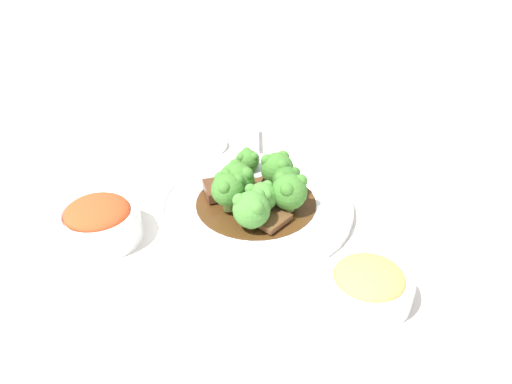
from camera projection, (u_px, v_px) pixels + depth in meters
name	position (u px, v px, depth m)	size (l,w,h in m)	color
ground_plane	(256.00, 210.00, 0.77)	(4.00, 4.00, 0.00)	silver
main_plate	(256.00, 205.00, 0.76)	(0.30, 0.30, 0.02)	white
beef_strip_0	(251.00, 184.00, 0.79)	(0.06, 0.03, 0.01)	brown
beef_strip_1	(261.00, 194.00, 0.76)	(0.08, 0.07, 0.01)	brown
beef_strip_2	(216.00, 190.00, 0.77)	(0.06, 0.05, 0.02)	#56331E
beef_strip_3	(272.00, 219.00, 0.71)	(0.06, 0.06, 0.01)	brown
broccoli_floret_0	(289.00, 191.00, 0.72)	(0.05, 0.05, 0.06)	#7FA84C
broccoli_floret_1	(277.00, 168.00, 0.77)	(0.05, 0.05, 0.06)	#8EB756
broccoli_floret_2	(247.00, 161.00, 0.80)	(0.04, 0.04, 0.05)	#7FA84C
broccoli_floret_3	(228.00, 189.00, 0.72)	(0.05, 0.05, 0.06)	#7FA84C
broccoli_floret_4	(251.00, 209.00, 0.69)	(0.05, 0.05, 0.05)	#8EB756
broccoli_floret_5	(236.00, 179.00, 0.74)	(0.05, 0.05, 0.06)	#7FA84C
broccoli_floret_6	(286.00, 180.00, 0.75)	(0.04, 0.04, 0.05)	#7FA84C
broccoli_floret_7	(262.00, 196.00, 0.72)	(0.04, 0.04, 0.05)	#8EB756
serving_spoon	(256.00, 165.00, 0.83)	(0.21, 0.08, 0.01)	#B7B7BC
side_bowl_kimchi	(99.00, 221.00, 0.70)	(0.12, 0.12, 0.06)	white
side_bowl_appetizer	(369.00, 284.00, 0.60)	(0.11, 0.11, 0.05)	white
sauce_dish	(207.00, 144.00, 0.94)	(0.07, 0.07, 0.01)	white
paper_napkin	(340.00, 153.00, 0.91)	(0.11, 0.10, 0.01)	white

